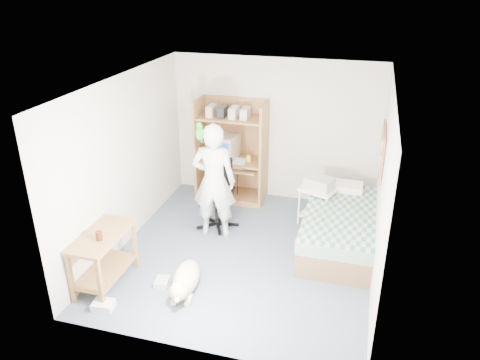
{
  "coord_description": "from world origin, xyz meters",
  "views": [
    {
      "loc": [
        1.51,
        -5.62,
        3.8
      ],
      "look_at": [
        -0.14,
        0.25,
        1.05
      ],
      "focal_mm": 35.0,
      "sensor_mm": 36.0,
      "label": 1
    }
  ],
  "objects_px": {
    "office_chair": "(217,202)",
    "dog": "(185,280)",
    "bed": "(339,227)",
    "printer_cart": "(318,200)",
    "side_desk": "(104,252)",
    "person": "(214,181)",
    "computer_hutch": "(232,155)"
  },
  "relations": [
    {
      "from": "bed",
      "to": "side_desk",
      "type": "bearing_deg",
      "value": -147.5
    },
    {
      "from": "bed",
      "to": "person",
      "type": "relative_size",
      "value": 1.12
    },
    {
      "from": "printer_cart",
      "to": "bed",
      "type": "bearing_deg",
      "value": -33.55
    },
    {
      "from": "bed",
      "to": "dog",
      "type": "xyz_separation_m",
      "value": [
        -1.8,
        -1.67,
        -0.12
      ]
    },
    {
      "from": "side_desk",
      "to": "office_chair",
      "type": "height_order",
      "value": "office_chair"
    },
    {
      "from": "bed",
      "to": "office_chair",
      "type": "relative_size",
      "value": 1.86
    },
    {
      "from": "office_chair",
      "to": "dog",
      "type": "distance_m",
      "value": 1.79
    },
    {
      "from": "printer_cart",
      "to": "office_chair",
      "type": "bearing_deg",
      "value": -144.03
    },
    {
      "from": "computer_hutch",
      "to": "dog",
      "type": "xyz_separation_m",
      "value": [
        0.2,
        -2.79,
        -0.65
      ]
    },
    {
      "from": "bed",
      "to": "person",
      "type": "bearing_deg",
      "value": -173.65
    },
    {
      "from": "computer_hutch",
      "to": "office_chair",
      "type": "xyz_separation_m",
      "value": [
        0.06,
        -1.02,
        -0.43
      ]
    },
    {
      "from": "dog",
      "to": "side_desk",
      "type": "bearing_deg",
      "value": 179.07
    },
    {
      "from": "computer_hutch",
      "to": "person",
      "type": "xyz_separation_m",
      "value": [
        0.11,
        -1.33,
        0.08
      ]
    },
    {
      "from": "person",
      "to": "printer_cart",
      "type": "relative_size",
      "value": 2.8
    },
    {
      "from": "dog",
      "to": "printer_cart",
      "type": "bearing_deg",
      "value": 48.84
    },
    {
      "from": "computer_hutch",
      "to": "side_desk",
      "type": "relative_size",
      "value": 1.8
    },
    {
      "from": "side_desk",
      "to": "printer_cart",
      "type": "bearing_deg",
      "value": 43.91
    },
    {
      "from": "side_desk",
      "to": "dog",
      "type": "bearing_deg",
      "value": 7.9
    },
    {
      "from": "computer_hutch",
      "to": "side_desk",
      "type": "bearing_deg",
      "value": -106.14
    },
    {
      "from": "bed",
      "to": "dog",
      "type": "bearing_deg",
      "value": -137.15
    },
    {
      "from": "computer_hutch",
      "to": "printer_cart",
      "type": "bearing_deg",
      "value": -19.93
    },
    {
      "from": "bed",
      "to": "printer_cart",
      "type": "distance_m",
      "value": 0.69
    },
    {
      "from": "bed",
      "to": "side_desk",
      "type": "height_order",
      "value": "side_desk"
    },
    {
      "from": "office_chair",
      "to": "printer_cart",
      "type": "relative_size",
      "value": 1.68
    },
    {
      "from": "printer_cart",
      "to": "computer_hutch",
      "type": "bearing_deg",
      "value": -179.97
    },
    {
      "from": "side_desk",
      "to": "dog",
      "type": "xyz_separation_m",
      "value": [
        1.05,
        0.15,
        -0.33
      ]
    },
    {
      "from": "computer_hutch",
      "to": "office_chair",
      "type": "distance_m",
      "value": 1.11
    },
    {
      "from": "bed",
      "to": "person",
      "type": "height_order",
      "value": "person"
    },
    {
      "from": "bed",
      "to": "person",
      "type": "xyz_separation_m",
      "value": [
        -1.89,
        -0.21,
        0.61
      ]
    },
    {
      "from": "bed",
      "to": "office_chair",
      "type": "height_order",
      "value": "office_chair"
    },
    {
      "from": "side_desk",
      "to": "printer_cart",
      "type": "distance_m",
      "value": 3.4
    },
    {
      "from": "side_desk",
      "to": "dog",
      "type": "distance_m",
      "value": 1.11
    }
  ]
}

